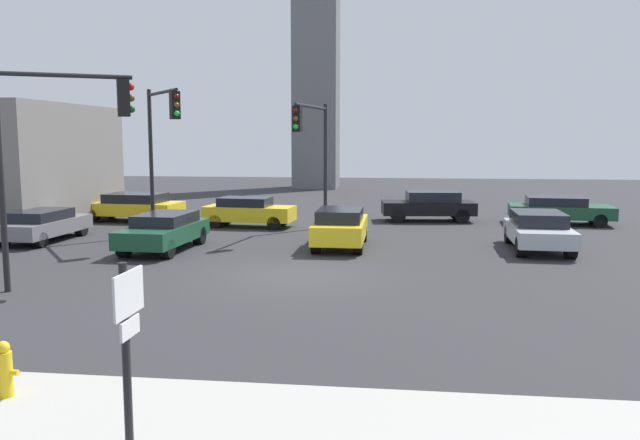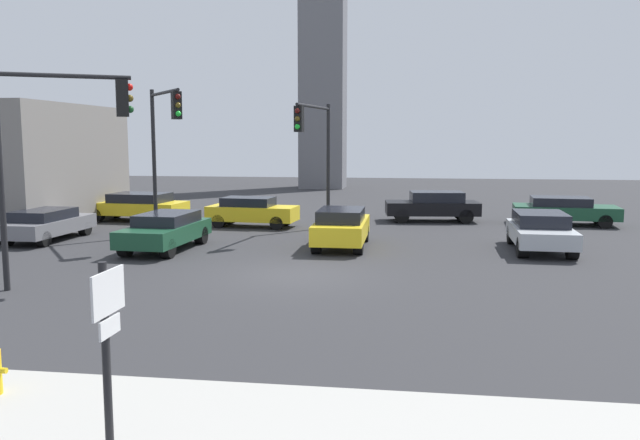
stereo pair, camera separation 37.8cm
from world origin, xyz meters
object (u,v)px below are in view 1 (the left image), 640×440
at_px(fire_hydrant, 4,370).
at_px(car_2, 429,205).
at_px(traffic_light_0, 161,132).
at_px(car_5, 43,224).
at_px(traffic_light_1, 60,132).
at_px(car_6, 133,206).
at_px(direction_sign, 127,341).
at_px(car_3, 249,211).
at_px(traffic_light_2, 313,139).
at_px(car_0, 340,227).
at_px(car_1, 538,230).
at_px(car_4, 559,209).
at_px(car_7, 164,230).

relative_size(fire_hydrant, car_2, 0.19).
distance_m(traffic_light_0, car_5, 5.98).
xyz_separation_m(traffic_light_0, traffic_light_1, (0.24, -7.92, -0.08)).
distance_m(traffic_light_1, car_6, 14.65).
relative_size(direction_sign, traffic_light_1, 0.41).
bearing_deg(car_3, direction_sign, -75.06).
distance_m(traffic_light_2, car_2, 7.80).
bearing_deg(car_3, car_0, -41.67).
relative_size(direction_sign, car_0, 0.58).
bearing_deg(traffic_light_2, car_3, -109.92).
height_order(direction_sign, car_5, direction_sign).
distance_m(car_0, car_2, 8.93).
bearing_deg(car_3, traffic_light_1, -94.55).
bearing_deg(car_0, traffic_light_1, 137.07).
bearing_deg(car_2, car_1, 108.57).
height_order(direction_sign, car_6, direction_sign).
bearing_deg(traffic_light_0, car_4, 75.49).
xyz_separation_m(car_4, car_5, (-21.41, -7.76, -0.03)).
bearing_deg(traffic_light_0, car_0, 47.35).
height_order(car_1, car_4, car_1).
bearing_deg(car_4, car_0, -136.12).
bearing_deg(direction_sign, car_0, 87.35).
xyz_separation_m(traffic_light_0, car_3, (2.35, 4.38, -3.54)).
height_order(car_4, car_6, car_6).
bearing_deg(car_0, car_3, 43.07).
bearing_deg(fire_hydrant, traffic_light_2, 82.89).
xyz_separation_m(car_1, car_6, (-17.96, 6.06, 0.00)).
bearing_deg(traffic_light_1, car_4, 14.49).
relative_size(traffic_light_1, car_2, 1.27).
xyz_separation_m(traffic_light_0, fire_hydrant, (3.31, -15.39, -3.71)).
height_order(car_0, car_4, car_0).
bearing_deg(car_6, car_5, 85.79).
distance_m(traffic_light_1, fire_hydrant, 8.86).
distance_m(car_0, car_4, 12.38).
distance_m(car_1, car_4, 7.87).
bearing_deg(car_7, direction_sign, 22.09).
distance_m(car_5, car_6, 6.43).
distance_m(traffic_light_1, traffic_light_2, 11.79).
bearing_deg(car_6, car_2, -168.42).
xyz_separation_m(traffic_light_2, car_1, (8.63, -2.92, -3.27)).
bearing_deg(fire_hydrant, car_1, 54.19).
bearing_deg(car_4, car_6, -170.96).
distance_m(direction_sign, traffic_light_1, 11.14).
xyz_separation_m(car_1, car_3, (-11.84, 4.70, -0.02)).
relative_size(direction_sign, car_6, 0.50).
height_order(traffic_light_2, car_4, traffic_light_2).
relative_size(traffic_light_0, traffic_light_2, 1.08).
bearing_deg(traffic_light_1, fire_hydrant, -95.66).
bearing_deg(car_5, car_2, -60.34).
distance_m(traffic_light_2, fire_hydrant, 18.46).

